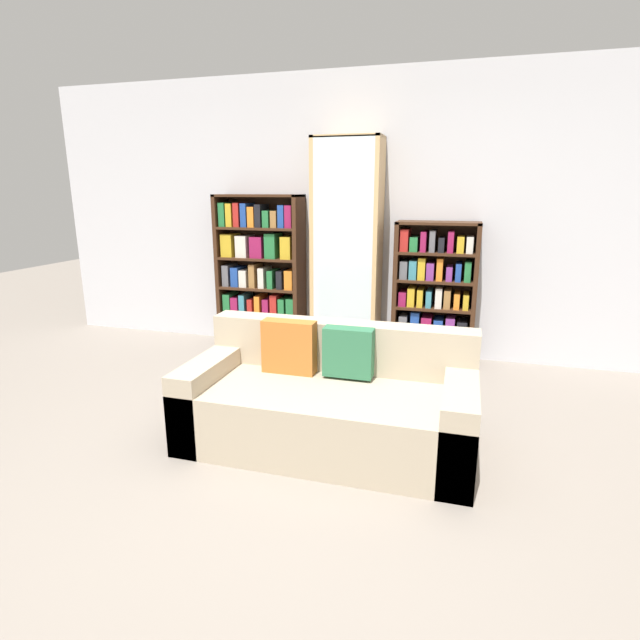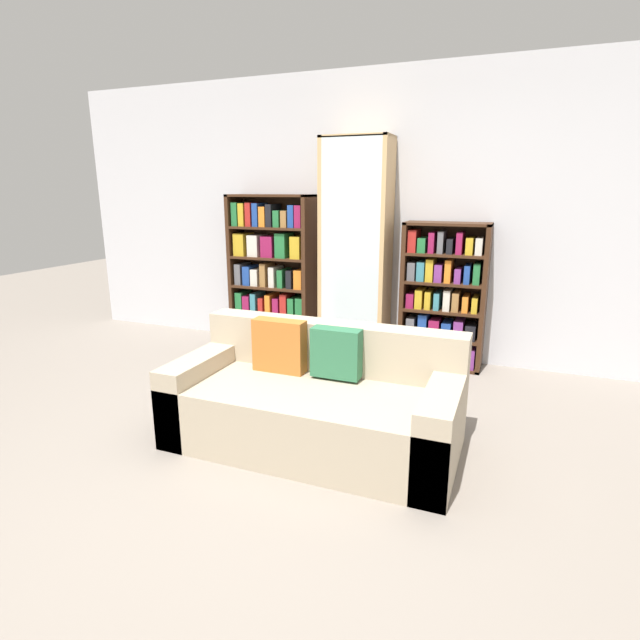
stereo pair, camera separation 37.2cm
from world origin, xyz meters
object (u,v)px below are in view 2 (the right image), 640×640
Objects in this scene: bookshelf_right at (442,298)px; bookshelf_left at (272,273)px; couch at (315,403)px; wine_bottle at (365,375)px; display_cabinet at (356,252)px.

bookshelf_left is at bearing -179.98° from bookshelf_right.
couch is 2.25m from bookshelf_left.
wine_bottle is (-0.46, -0.88, -0.50)m from bookshelf_right.
display_cabinet is 1.57× the size of bookshelf_right.
display_cabinet is at bearing -178.87° from bookshelf_right.
bookshelf_right is at bearing 74.01° from couch.
bookshelf_left is 4.60× the size of wine_bottle.
bookshelf_left is (-1.23, 1.82, 0.50)m from couch.
display_cabinet is 0.92m from bookshelf_right.
display_cabinet is (-0.32, 1.80, 0.76)m from couch.
display_cabinet is at bearing -1.00° from bookshelf_left.
couch reaches higher than wine_bottle.
bookshelf_right reaches higher than couch.
couch is 1.98m from display_cabinet.
bookshelf_right is 3.91× the size of wine_bottle.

